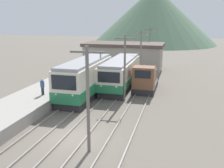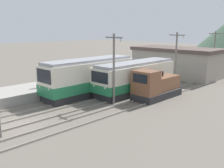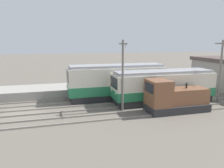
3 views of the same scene
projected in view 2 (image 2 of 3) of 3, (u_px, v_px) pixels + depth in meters
name	position (u px, v px, depth m)	size (l,w,h in m)	color
ground_plane	(12.00, 124.00, 19.28)	(200.00, 200.00, 0.00)	#665E54
track_center	(13.00, 124.00, 19.13)	(1.54, 60.00, 0.14)	gray
track_right	(34.00, 136.00, 17.07)	(1.54, 60.00, 0.14)	gray
commuter_train_left	(89.00, 78.00, 27.47)	(2.84, 10.83, 3.82)	#28282B
commuter_train_center	(136.00, 78.00, 28.55)	(2.84, 10.84, 3.39)	#28282B
shunting_locomotive	(155.00, 86.00, 26.21)	(2.40, 5.70, 3.00)	#28282B
catenary_mast_mid	(114.00, 66.00, 23.64)	(2.00, 0.20, 6.47)	slate
catenary_mast_far	(176.00, 57.00, 31.03)	(2.00, 0.20, 6.47)	slate
catenary_mast_distant	(214.00, 51.00, 38.41)	(2.00, 0.20, 6.47)	slate
person_on_platform	(42.00, 79.00, 26.70)	(0.38, 0.38, 1.57)	#282833
station_building	(177.00, 62.00, 38.30)	(12.60, 6.30, 4.16)	gray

